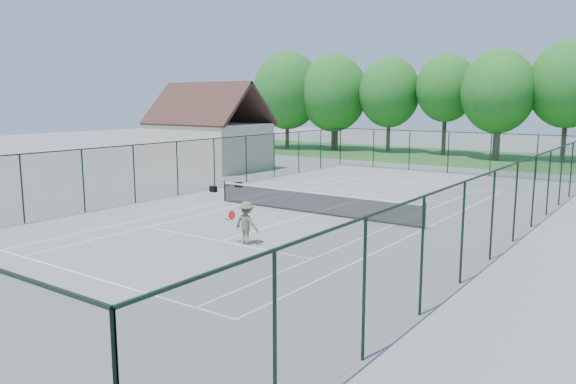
# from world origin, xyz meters

# --- Properties ---
(ground) EXTENTS (140.00, 140.00, 0.00)m
(ground) POSITION_xyz_m (0.00, 0.00, 0.00)
(ground) COLOR gray
(ground) RESTS_ON ground
(grass_far) EXTENTS (80.00, 16.00, 0.01)m
(grass_far) POSITION_xyz_m (0.00, 30.00, 0.01)
(grass_far) COLOR #35742F
(grass_far) RESTS_ON ground
(court_lines) EXTENTS (11.05, 23.85, 0.01)m
(court_lines) POSITION_xyz_m (0.00, 0.00, 0.00)
(court_lines) COLOR white
(court_lines) RESTS_ON ground
(tennis_net) EXTENTS (11.08, 0.08, 1.10)m
(tennis_net) POSITION_xyz_m (0.00, 0.00, 0.58)
(tennis_net) COLOR black
(tennis_net) RESTS_ON ground
(fence_enclosure) EXTENTS (18.05, 36.05, 3.02)m
(fence_enclosure) POSITION_xyz_m (0.00, 0.00, 1.56)
(fence_enclosure) COLOR #1B3D25
(fence_enclosure) RESTS_ON ground
(utility_building) EXTENTS (8.60, 6.27, 6.63)m
(utility_building) POSITION_xyz_m (-16.00, 10.00, 3.12)
(utility_building) COLOR beige
(utility_building) RESTS_ON ground
(tree_line_far) EXTENTS (39.40, 6.40, 9.70)m
(tree_line_far) POSITION_xyz_m (0.00, 30.00, 5.99)
(tree_line_far) COLOR #443020
(tree_line_far) RESTS_ON ground
(sports_bag_a) EXTENTS (0.43, 0.27, 0.34)m
(sports_bag_a) POSITION_xyz_m (-8.13, 1.94, 0.17)
(sports_bag_a) COLOR black
(sports_bag_a) RESTS_ON ground
(sports_bag_b) EXTENTS (0.46, 0.36, 0.31)m
(sports_bag_b) POSITION_xyz_m (-8.09, 4.14, 0.16)
(sports_bag_b) COLOR black
(sports_bag_b) RESTS_ON ground
(tennis_player) EXTENTS (2.20, 0.81, 1.60)m
(tennis_player) POSITION_xyz_m (1.07, -6.13, 0.80)
(tennis_player) COLOR #65684A
(tennis_player) RESTS_ON ground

